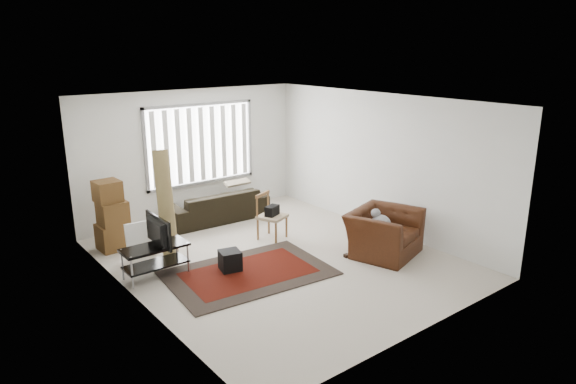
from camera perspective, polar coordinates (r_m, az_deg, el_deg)
name	(u,v)px	position (r m, az deg, el deg)	size (l,w,h in m)	color
room	(261,154)	(8.82, -2.96, 4.25)	(6.00, 6.02, 2.71)	beige
persian_rug	(249,273)	(8.41, -4.40, -8.95)	(2.71, 1.94, 0.02)	black
tv_stand	(155,254)	(8.42, -14.54, -6.74)	(1.03, 0.46, 0.52)	black
tv	(153,232)	(8.28, -14.73, -4.28)	(0.84, 0.11, 0.48)	black
subwoofer	(230,260)	(8.47, -6.46, -7.55)	(0.32, 0.32, 0.32)	black
moving_boxes	(112,218)	(9.68, -19.00, -2.72)	(0.54, 0.50, 1.27)	brown
white_flatpack	(140,240)	(9.28, -16.08, -5.10)	(0.49, 0.07, 0.62)	silver
rolled_rug	(165,203)	(9.12, -13.46, -1.19)	(0.28, 0.28, 1.84)	olive
sofa	(217,201)	(10.85, -7.90, -1.00)	(2.13, 0.92, 0.82)	black
side_chair	(271,214)	(9.69, -1.88, -2.48)	(0.61, 0.61, 0.88)	#988364
armchair	(384,230)	(9.13, 10.60, -4.13)	(1.48, 1.37, 0.90)	#3C1B0C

